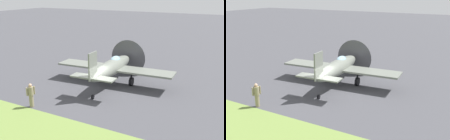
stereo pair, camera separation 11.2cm
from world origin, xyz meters
The scene contains 3 objects.
ground_plane centered at (0.00, 0.00, 0.00)m, with size 160.00×160.00×0.00m, color #424247.
airplane_lead centered at (-0.53, 3.06, 1.57)m, with size 10.52×8.32×3.74m.
ground_crew_chief centered at (-3.24, -3.82, 0.91)m, with size 0.38×0.58×1.73m.
Camera 1 is at (10.09, -16.36, 7.89)m, focal length 43.22 mm.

